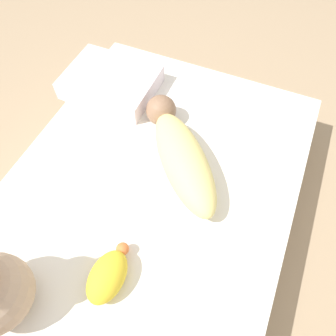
% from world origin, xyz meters
% --- Properties ---
extents(ground_plane, '(12.00, 12.00, 0.00)m').
position_xyz_m(ground_plane, '(0.00, 0.00, 0.00)').
color(ground_plane, '#9E8466').
extents(bed_mattress, '(1.28, 1.00, 0.23)m').
position_xyz_m(bed_mattress, '(0.00, 0.00, 0.12)').
color(bed_mattress, white).
rests_on(bed_mattress, ground_plane).
extents(swaddled_baby, '(0.48, 0.45, 0.13)m').
position_xyz_m(swaddled_baby, '(0.11, -0.06, 0.30)').
color(swaddled_baby, '#EFDB7F').
rests_on(swaddled_baby, bed_mattress).
extents(pillow, '(0.29, 0.37, 0.08)m').
position_xyz_m(pillow, '(0.35, 0.35, 0.27)').
color(pillow, white).
rests_on(pillow, bed_mattress).
extents(turtle_plush, '(0.20, 0.10, 0.09)m').
position_xyz_m(turtle_plush, '(-0.37, -0.03, 0.28)').
color(turtle_plush, yellow).
rests_on(turtle_plush, bed_mattress).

